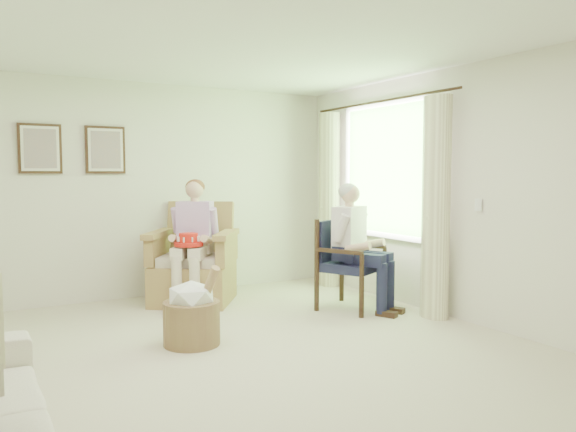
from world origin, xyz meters
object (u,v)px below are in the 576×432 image
object	(u,v)px
wicker_armchair	(192,270)
wood_armchair	(347,260)
red_hat	(189,241)
person_dark	(355,238)
hatbox	(192,313)
person_wicker	(196,232)

from	to	relation	value
wicker_armchair	wood_armchair	size ratio (longest dim) A/B	1.19
red_hat	wood_armchair	bearing A→B (deg)	-28.10
person_dark	hatbox	size ratio (longest dim) A/B	1.88
person_wicker	person_dark	size ratio (longest dim) A/B	1.03
person_dark	red_hat	bearing A→B (deg)	120.93
wood_armchair	person_wicker	bearing A→B (deg)	118.52
red_hat	wicker_armchair	bearing A→B (deg)	63.87
wood_armchair	hatbox	distance (m)	2.07
wicker_armchair	red_hat	xyz separation A→B (m)	(-0.15, -0.31, 0.39)
wicker_armchair	wood_armchair	distance (m)	1.82
person_wicker	hatbox	world-z (taller)	person_wicker
wood_armchair	red_hat	bearing A→B (deg)	125.39
person_dark	hatbox	distance (m)	2.09
red_hat	hatbox	bearing A→B (deg)	-109.07
person_dark	red_hat	world-z (taller)	person_dark
wood_armchair	person_dark	xyz separation A→B (m)	(-0.00, -0.16, 0.27)
person_wicker	person_dark	distance (m)	1.82
wood_armchair	person_wicker	size ratio (longest dim) A/B	0.69
wicker_armchair	wood_armchair	xyz separation A→B (m)	(1.41, -1.14, 0.17)
person_wicker	red_hat	xyz separation A→B (m)	(-0.15, -0.15, -0.08)
wood_armchair	hatbox	size ratio (longest dim) A/B	1.35
wicker_armchair	hatbox	world-z (taller)	wicker_armchair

